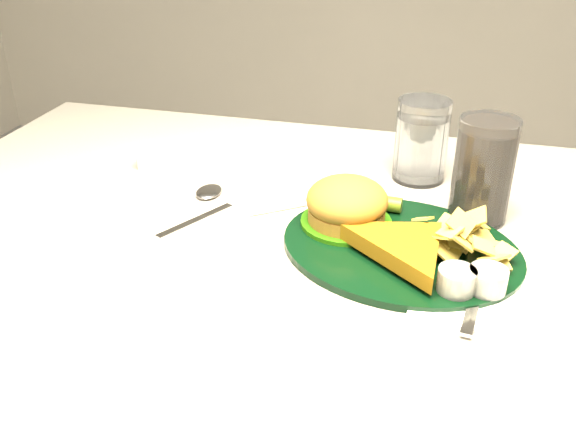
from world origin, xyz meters
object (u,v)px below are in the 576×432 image
water_glass (421,141)px  fork_napkin (475,293)px  cola_glass (483,171)px  dinner_plate (402,228)px

water_glass → fork_napkin: size_ratio=0.70×
water_glass → cola_glass: cola_glass is taller
dinner_plate → cola_glass: 0.14m
water_glass → fork_napkin: bearing=-73.9°
dinner_plate → water_glass: 0.22m
fork_napkin → water_glass: bearing=113.3°
dinner_plate → fork_napkin: 0.12m
dinner_plate → fork_napkin: bearing=-27.1°
cola_glass → fork_napkin: 0.19m
water_glass → fork_napkin: water_glass is taller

